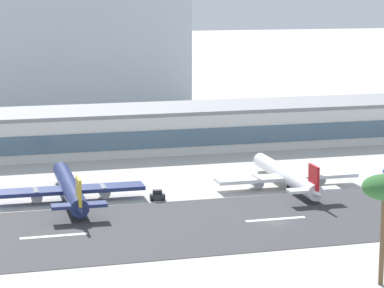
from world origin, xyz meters
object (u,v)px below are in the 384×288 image
Objects in this scene: terminal_building at (131,129)px; service_baggage_tug_1 at (157,195)px; airliner_gold_tail_gate_1 at (70,189)px; distant_hotel_block at (51,52)px; airliner_red_tail_gate_2 at (288,177)px.

terminal_building reaches higher than service_baggage_tug_1.
airliner_gold_tail_gate_1 reaches higher than service_baggage_tug_1.
airliner_red_tail_gate_2 is at bearing -75.72° from distant_hotel_block.
airliner_gold_tail_gate_1 is at bearing -113.68° from terminal_building.
terminal_building is 56.01m from service_baggage_tug_1.
airliner_gold_tail_gate_1 reaches higher than airliner_red_tail_gate_2.
service_baggage_tug_1 is (-30.25, -2.88, -1.54)m from airliner_red_tail_gate_2.
airliner_gold_tail_gate_1 is 1.05× the size of airliner_red_tail_gate_2.
service_baggage_tug_1 is at bearing -99.91° from airliner_gold_tail_gate_1.
airliner_red_tail_gate_2 is (37.12, -145.82, -17.41)m from distant_hotel_block.
terminal_building is 1.81× the size of distant_hotel_block.
airliner_red_tail_gate_2 is (24.98, -52.68, -3.16)m from terminal_building.
distant_hotel_block reaches higher than terminal_building.
airliner_red_tail_gate_2 is 30.43m from service_baggage_tug_1.
terminal_building is at bearing -23.14° from airliner_gold_tail_gate_1.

